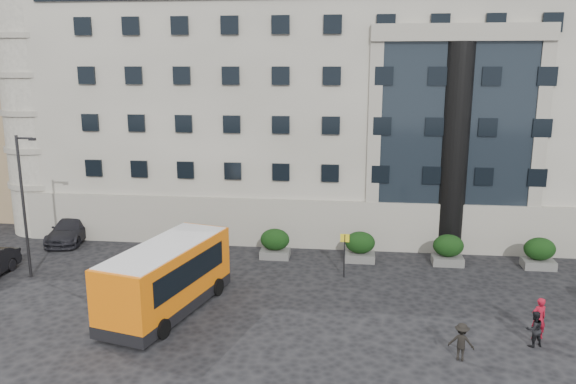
# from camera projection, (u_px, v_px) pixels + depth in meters

# --- Properties ---
(ground) EXTENTS (120.00, 120.00, 0.00)m
(ground) POSITION_uv_depth(u_px,v_px,m) (229.00, 310.00, 27.29)
(ground) COLOR black
(ground) RESTS_ON ground
(civic_building) EXTENTS (44.00, 24.00, 18.00)m
(civic_building) POSITION_uv_depth(u_px,v_px,m) (356.00, 98.00, 45.93)
(civic_building) COLOR gray
(civic_building) RESTS_ON ground
(entrance_column) EXTENTS (1.80, 1.80, 13.00)m
(entrance_column) POSITION_uv_depth(u_px,v_px,m) (454.00, 151.00, 34.47)
(entrance_column) COLOR black
(entrance_column) RESTS_ON ground
(apartment_far) EXTENTS (13.00, 13.00, 22.00)m
(apartment_far) POSITION_uv_depth(u_px,v_px,m) (69.00, 70.00, 64.71)
(apartment_far) COLOR #7E6549
(apartment_far) RESTS_ON ground
(hedge_a) EXTENTS (1.80, 1.26, 1.84)m
(hedge_a) POSITION_uv_depth(u_px,v_px,m) (193.00, 240.00, 35.09)
(hedge_a) COLOR #50504E
(hedge_a) RESTS_ON ground
(hedge_b) EXTENTS (1.80, 1.26, 1.84)m
(hedge_b) POSITION_uv_depth(u_px,v_px,m) (275.00, 243.00, 34.51)
(hedge_b) COLOR #50504E
(hedge_b) RESTS_ON ground
(hedge_c) EXTENTS (1.80, 1.26, 1.84)m
(hedge_c) POSITION_uv_depth(u_px,v_px,m) (360.00, 246.00, 33.92)
(hedge_c) COLOR #50504E
(hedge_c) RESTS_ON ground
(hedge_d) EXTENTS (1.80, 1.26, 1.84)m
(hedge_d) POSITION_uv_depth(u_px,v_px,m) (448.00, 250.00, 33.33)
(hedge_d) COLOR #50504E
(hedge_d) RESTS_ON ground
(hedge_e) EXTENTS (1.80, 1.26, 1.84)m
(hedge_e) POSITION_uv_depth(u_px,v_px,m) (539.00, 253.00, 32.75)
(hedge_e) COLOR #50504E
(hedge_e) RESTS_ON ground
(street_lamp) EXTENTS (1.16, 0.18, 8.00)m
(street_lamp) POSITION_uv_depth(u_px,v_px,m) (24.00, 202.00, 30.58)
(street_lamp) COLOR #262628
(street_lamp) RESTS_ON ground
(bus_stop_sign) EXTENTS (0.50, 0.08, 2.52)m
(bus_stop_sign) POSITION_uv_depth(u_px,v_px,m) (345.00, 248.00, 31.13)
(bus_stop_sign) COLOR #262628
(bus_stop_sign) RESTS_ON ground
(minibus) EXTENTS (4.62, 8.36, 3.31)m
(minibus) POSITION_uv_depth(u_px,v_px,m) (167.00, 275.00, 26.83)
(minibus) COLOR orange
(minibus) RESTS_ON ground
(red_truck) EXTENTS (3.02, 5.49, 2.82)m
(red_truck) POSITION_uv_depth(u_px,v_px,m) (89.00, 196.00, 44.72)
(red_truck) COLOR maroon
(red_truck) RESTS_ON ground
(parked_car_c) EXTENTS (2.85, 5.58, 1.55)m
(parked_car_c) POSITION_uv_depth(u_px,v_px,m) (71.00, 229.00, 38.01)
(parked_car_c) COLOR black
(parked_car_c) RESTS_ON ground
(parked_car_d) EXTENTS (2.30, 4.67, 1.27)m
(parked_car_d) POSITION_uv_depth(u_px,v_px,m) (59.00, 218.00, 41.26)
(parked_car_d) COLOR black
(parked_car_d) RESTS_ON ground
(pedestrian_a) EXTENTS (0.80, 0.65, 1.89)m
(pedestrian_a) POSITION_uv_depth(u_px,v_px,m) (539.00, 318.00, 24.25)
(pedestrian_a) COLOR maroon
(pedestrian_a) RESTS_ON ground
(pedestrian_b) EXTENTS (0.91, 0.81, 1.57)m
(pedestrian_b) POSITION_uv_depth(u_px,v_px,m) (534.00, 329.00, 23.64)
(pedestrian_b) COLOR black
(pedestrian_b) RESTS_ON ground
(pedestrian_c) EXTENTS (1.13, 0.81, 1.58)m
(pedestrian_c) POSITION_uv_depth(u_px,v_px,m) (461.00, 342.00, 22.53)
(pedestrian_c) COLOR black
(pedestrian_c) RESTS_ON ground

